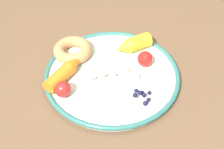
% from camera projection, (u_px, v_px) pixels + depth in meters
% --- Properties ---
extents(dining_table, '(1.16, 0.94, 0.75)m').
position_uv_depth(dining_table, '(104.00, 101.00, 0.90)').
color(dining_table, brown).
rests_on(dining_table, ground_plane).
extents(plate, '(0.34, 0.34, 0.02)m').
position_uv_depth(plate, '(112.00, 75.00, 0.84)').
color(plate, silver).
rests_on(plate, dining_table).
extents(banana, '(0.13, 0.07, 0.03)m').
position_uv_depth(banana, '(112.00, 72.00, 0.82)').
color(banana, beige).
rests_on(banana, plate).
extents(carrot_orange, '(0.07, 0.14, 0.03)m').
position_uv_depth(carrot_orange, '(66.00, 71.00, 0.82)').
color(carrot_orange, orange).
rests_on(carrot_orange, plate).
extents(carrot_yellow, '(0.10, 0.10, 0.04)m').
position_uv_depth(carrot_yellow, '(132.00, 45.00, 0.89)').
color(carrot_yellow, yellow).
rests_on(carrot_yellow, plate).
extents(donut, '(0.11, 0.11, 0.03)m').
position_uv_depth(donut, '(73.00, 50.00, 0.88)').
color(donut, tan).
rests_on(donut, plate).
extents(blueberry_pile, '(0.05, 0.05, 0.02)m').
position_uv_depth(blueberry_pile, '(142.00, 96.00, 0.78)').
color(blueberry_pile, '#191638').
rests_on(blueberry_pile, plate).
extents(tomato_near, '(0.04, 0.04, 0.04)m').
position_uv_depth(tomato_near, '(63.00, 89.00, 0.77)').
color(tomato_near, red).
rests_on(tomato_near, plate).
extents(tomato_mid, '(0.04, 0.04, 0.04)m').
position_uv_depth(tomato_mid, '(145.00, 59.00, 0.85)').
color(tomato_mid, red).
rests_on(tomato_mid, plate).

